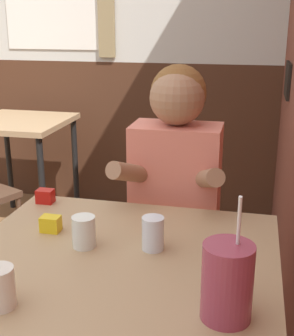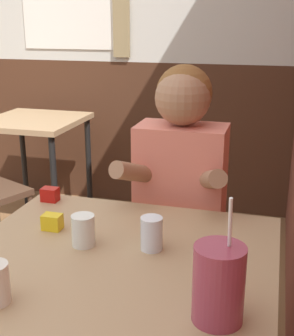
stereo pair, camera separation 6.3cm
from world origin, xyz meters
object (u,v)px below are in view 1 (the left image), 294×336
Objects in this scene: cocktail_pitcher at (227,282)px; person_seated at (175,214)px; main_table at (116,284)px; background_table at (21,136)px.

person_seated is at bearing 107.55° from cocktail_pitcher.
cocktail_pitcher is at bearing -72.45° from person_seated.
person_seated is 0.84m from cocktail_pitcher.
person_seated reaches higher than main_table.
background_table is at bearing 128.46° from cocktail_pitcher.
person_seated is at bearing 83.70° from main_table.
cocktail_pitcher is at bearing -31.03° from main_table.
cocktail_pitcher is (1.49, -1.87, 0.20)m from background_table.
main_table is 2.05m from background_table.
person_seated reaches higher than background_table.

